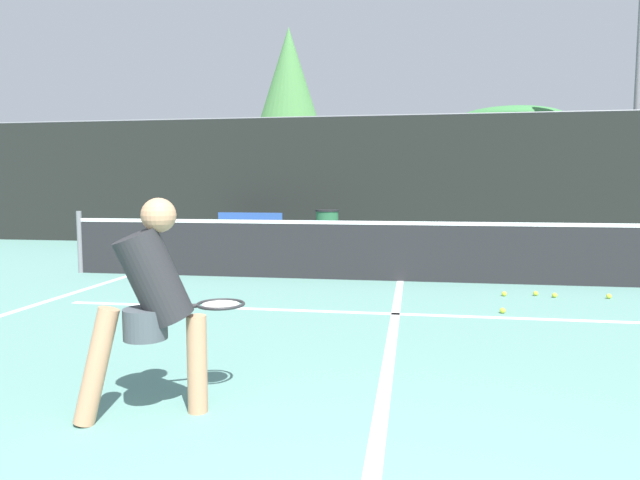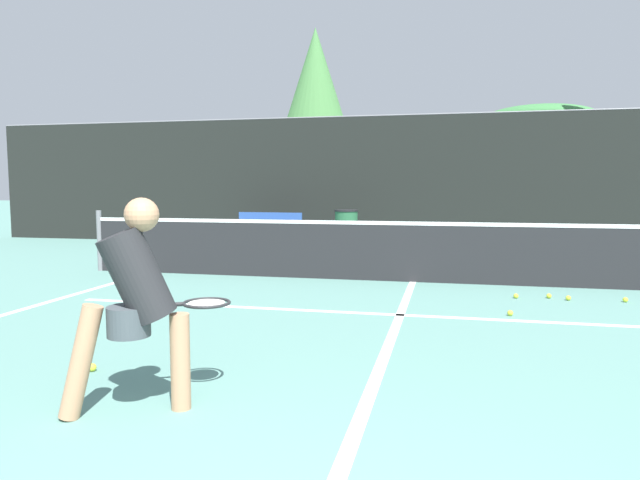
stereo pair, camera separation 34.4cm
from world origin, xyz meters
name	(u,v)px [view 2 (the right image)]	position (x,y,z in m)	size (l,w,h in m)	color
court_service_line	(400,315)	(0.00, 5.18, 0.00)	(8.25, 0.10, 0.01)	white
court_center_mark	(389,343)	(0.00, 3.97, 0.00)	(0.10, 7.15, 0.01)	white
net	(413,250)	(0.00, 7.55, 0.51)	(11.09, 0.09, 1.07)	slate
fence_back	(427,181)	(0.00, 12.90, 1.62)	(24.00, 0.06, 3.26)	black
player_practicing	(136,297)	(-1.45, 1.93, 0.78)	(1.02, 0.92, 1.43)	tan
tennis_ball_scattered_3	(510,313)	(1.25, 5.43, 0.03)	(0.07, 0.07, 0.07)	#D1E033
tennis_ball_scattered_4	(625,300)	(2.78, 6.57, 0.03)	(0.07, 0.07, 0.07)	#D1E033
tennis_ball_scattered_5	(516,296)	(1.43, 6.52, 0.03)	(0.07, 0.07, 0.07)	#D1E033
tennis_ball_scattered_7	(92,367)	(-2.27, 2.60, 0.03)	(0.07, 0.07, 0.07)	#D1E033
tennis_ball_scattered_8	(568,298)	(2.08, 6.53, 0.03)	(0.07, 0.07, 0.07)	#D1E033
tennis_ball_scattered_9	(549,296)	(1.86, 6.63, 0.03)	(0.07, 0.07, 0.07)	#D1E033
courtside_bench	(269,229)	(-3.72, 11.75, 0.47)	(1.61, 0.40, 0.86)	#2D519E
trash_bin	(346,230)	(-1.80, 11.66, 0.48)	(0.55, 0.55, 0.95)	#28603D
parked_car	(435,216)	(0.11, 17.13, 0.56)	(1.77, 4.29, 1.32)	#B7B7BC
tree_west	(540,119)	(3.72, 21.05, 3.94)	(4.00, 4.00, 4.43)	brown
tree_mid	(315,85)	(-5.11, 22.62, 5.75)	(3.06, 3.06, 8.15)	brown
building_far	(440,167)	(0.00, 30.99, 2.54)	(36.00, 2.40, 5.07)	#B2ADA3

